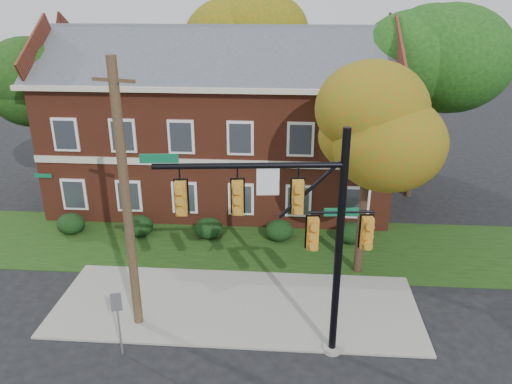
# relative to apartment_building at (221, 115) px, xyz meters

# --- Properties ---
(ground) EXTENTS (120.00, 120.00, 0.00)m
(ground) POSITION_rel_apartment_building_xyz_m (2.00, -11.95, -4.99)
(ground) COLOR black
(ground) RESTS_ON ground
(sidewalk) EXTENTS (14.00, 5.00, 0.08)m
(sidewalk) POSITION_rel_apartment_building_xyz_m (2.00, -10.95, -4.95)
(sidewalk) COLOR gray
(sidewalk) RESTS_ON ground
(grass_strip) EXTENTS (30.00, 6.00, 0.04)m
(grass_strip) POSITION_rel_apartment_building_xyz_m (2.00, -5.95, -4.97)
(grass_strip) COLOR #193811
(grass_strip) RESTS_ON ground
(apartment_building) EXTENTS (18.80, 8.80, 9.74)m
(apartment_building) POSITION_rel_apartment_building_xyz_m (0.00, 0.00, 0.00)
(apartment_building) COLOR maroon
(apartment_building) RESTS_ON ground
(hedge_far_left) EXTENTS (1.40, 1.26, 1.05)m
(hedge_far_left) POSITION_rel_apartment_building_xyz_m (-7.00, -5.25, -4.46)
(hedge_far_left) COLOR black
(hedge_far_left) RESTS_ON ground
(hedge_left) EXTENTS (1.40, 1.26, 1.05)m
(hedge_left) POSITION_rel_apartment_building_xyz_m (-3.50, -5.25, -4.46)
(hedge_left) COLOR black
(hedge_left) RESTS_ON ground
(hedge_center) EXTENTS (1.40, 1.26, 1.05)m
(hedge_center) POSITION_rel_apartment_building_xyz_m (0.00, -5.25, -4.46)
(hedge_center) COLOR black
(hedge_center) RESTS_ON ground
(hedge_right) EXTENTS (1.40, 1.26, 1.05)m
(hedge_right) POSITION_rel_apartment_building_xyz_m (3.50, -5.25, -4.46)
(hedge_right) COLOR black
(hedge_right) RESTS_ON ground
(hedge_far_right) EXTENTS (1.40, 1.26, 1.05)m
(hedge_far_right) POSITION_rel_apartment_building_xyz_m (7.00, -5.25, -4.46)
(hedge_far_right) COLOR black
(hedge_far_right) RESTS_ON ground
(tree_near_right) EXTENTS (4.50, 4.25, 8.58)m
(tree_near_right) POSITION_rel_apartment_building_xyz_m (7.22, -8.09, 1.68)
(tree_near_right) COLOR black
(tree_near_right) RESTS_ON ground
(tree_left_rear) EXTENTS (5.40, 5.10, 8.88)m
(tree_left_rear) POSITION_rel_apartment_building_xyz_m (-9.73, -1.12, 1.69)
(tree_left_rear) COLOR black
(tree_left_rear) RESTS_ON ground
(tree_right_rear) EXTENTS (6.30, 5.95, 10.62)m
(tree_right_rear) POSITION_rel_apartment_building_xyz_m (11.31, 0.86, 3.13)
(tree_right_rear) COLOR black
(tree_right_rear) RESTS_ON ground
(tree_far_rear) EXTENTS (6.84, 6.46, 11.52)m
(tree_far_rear) POSITION_rel_apartment_building_xyz_m (1.34, 7.84, 3.86)
(tree_far_rear) COLOR black
(tree_far_rear) RESTS_ON ground
(traffic_signal) EXTENTS (6.99, 1.00, 7.82)m
(traffic_signal) POSITION_rel_apartment_building_xyz_m (4.14, -13.43, -0.13)
(traffic_signal) COLOR gray
(traffic_signal) RESTS_ON ground
(utility_pole) EXTENTS (1.47, 0.52, 9.64)m
(utility_pole) POSITION_rel_apartment_building_xyz_m (-1.47, -12.25, -0.10)
(utility_pole) COLOR #452E20
(utility_pole) RESTS_ON ground
(sign_post) EXTENTS (0.35, 0.15, 2.41)m
(sign_post) POSITION_rel_apartment_building_xyz_m (-1.53, -13.95, -3.35)
(sign_post) COLOR slate
(sign_post) RESTS_ON ground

